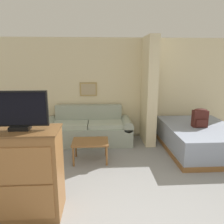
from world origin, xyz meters
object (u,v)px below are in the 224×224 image
at_px(tv_dresser, 25,173).
at_px(tv, 18,111).
at_px(couch, 89,130).
at_px(backpack, 200,117).
at_px(bed, 199,138).
at_px(table_lamp, 35,111).
at_px(coffee_table, 90,143).

xyz_separation_m(tv_dresser, tv, (0.00, 0.00, 0.84)).
height_order(couch, backpack, backpack).
xyz_separation_m(bed, backpack, (-0.06, -0.05, 0.50)).
height_order(couch, bed, couch).
height_order(tv_dresser, bed, tv_dresser).
height_order(tv_dresser, backpack, tv_dresser).
relative_size(table_lamp, bed, 0.21).
bearing_deg(table_lamp, tv, -77.72).
bearing_deg(couch, coffee_table, -85.48).
xyz_separation_m(coffee_table, backpack, (2.43, 0.37, 0.41)).
relative_size(coffee_table, table_lamp, 1.69).
height_order(coffee_table, table_lamp, table_lamp).
bearing_deg(tv_dresser, couch, 74.77).
height_order(table_lamp, tv_dresser, tv_dresser).
distance_m(couch, bed, 2.66).
relative_size(coffee_table, backpack, 1.73).
relative_size(tv_dresser, backpack, 2.81).
bearing_deg(backpack, tv_dresser, -149.30).
height_order(coffee_table, tv_dresser, tv_dresser).
distance_m(coffee_table, tv_dresser, 1.75).
distance_m(couch, table_lamp, 1.37).
xyz_separation_m(table_lamp, tv_dresser, (0.57, -2.63, -0.23)).
height_order(coffee_table, backpack, backpack).
bearing_deg(couch, backpack, -15.50).
relative_size(couch, table_lamp, 5.00).
distance_m(table_lamp, tv, 2.76).
bearing_deg(tv_dresser, bed, 30.97).
bearing_deg(tv, coffee_table, 62.72).
bearing_deg(tv, bed, 30.95).
bearing_deg(coffee_table, table_lamp, 141.68).
xyz_separation_m(coffee_table, bed, (2.49, 0.43, -0.09)).
bearing_deg(table_lamp, couch, -0.54).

